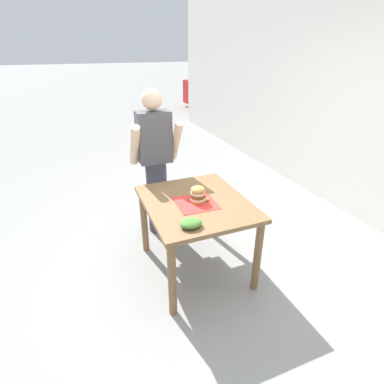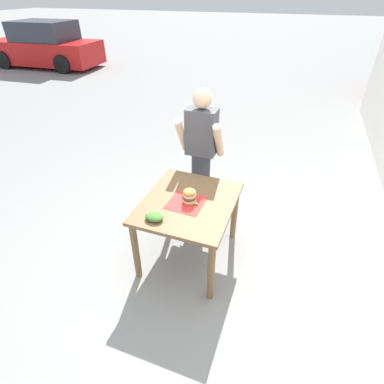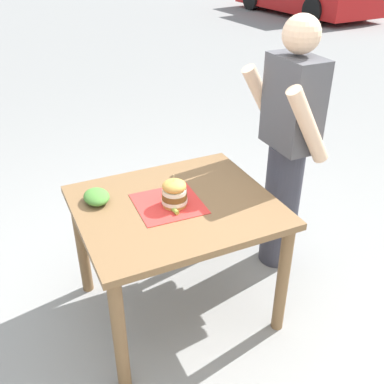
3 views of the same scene
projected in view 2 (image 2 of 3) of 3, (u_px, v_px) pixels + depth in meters
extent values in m
plane|color=gray|center=(189.00, 254.00, 3.54)|extent=(80.00, 80.00, 0.00)
cube|color=brown|center=(189.00, 203.00, 3.11)|extent=(0.93, 1.08, 0.04)
cylinder|color=brown|center=(136.00, 251.00, 3.07)|extent=(0.07, 0.07, 0.74)
cylinder|color=brown|center=(211.00, 272.00, 2.84)|extent=(0.07, 0.07, 0.74)
cylinder|color=brown|center=(172.00, 200.00, 3.81)|extent=(0.07, 0.07, 0.74)
cylinder|color=brown|center=(235.00, 213.00, 3.58)|extent=(0.07, 0.07, 0.74)
cube|color=red|center=(186.00, 203.00, 3.07)|extent=(0.37, 0.37, 0.00)
cylinder|color=gold|center=(190.00, 201.00, 3.08)|extent=(0.13, 0.13, 0.02)
cylinder|color=silver|center=(189.00, 199.00, 3.06)|extent=(0.14, 0.14, 0.02)
cylinder|color=brown|center=(189.00, 197.00, 3.05)|extent=(0.14, 0.14, 0.04)
cylinder|color=silver|center=(189.00, 195.00, 3.03)|extent=(0.13, 0.13, 0.02)
ellipsoid|color=gold|center=(189.00, 192.00, 3.02)|extent=(0.13, 0.13, 0.07)
cylinder|color=#D1B77F|center=(189.00, 189.00, 2.99)|extent=(0.00, 0.00, 0.05)
cylinder|color=#8EA83D|center=(195.00, 204.00, 3.03)|extent=(0.07, 0.03, 0.02)
ellipsoid|color=#477F33|center=(154.00, 217.00, 2.84)|extent=(0.18, 0.14, 0.07)
cylinder|color=#33333D|center=(201.00, 184.00, 3.97)|extent=(0.24, 0.24, 0.90)
cube|color=#4C4C51|center=(202.00, 132.00, 3.56)|extent=(0.36, 0.22, 0.56)
sphere|color=beige|center=(202.00, 98.00, 3.34)|extent=(0.22, 0.22, 0.22)
cylinder|color=beige|center=(182.00, 135.00, 3.61)|extent=(0.09, 0.34, 0.50)
cylinder|color=beige|center=(219.00, 141.00, 3.48)|extent=(0.09, 0.34, 0.50)
cube|color=red|center=(46.00, 52.00, 11.57)|extent=(4.30, 1.97, 0.80)
cube|color=#2D333D|center=(44.00, 31.00, 11.13)|extent=(2.20, 1.69, 0.66)
cylinder|color=black|center=(4.00, 60.00, 11.36)|extent=(0.65, 0.26, 0.64)
cylinder|color=black|center=(34.00, 53.00, 12.64)|extent=(0.65, 0.26, 0.64)
cylinder|color=black|center=(63.00, 64.00, 10.76)|extent=(0.65, 0.26, 0.64)
cylinder|color=black|center=(88.00, 56.00, 12.03)|extent=(0.65, 0.26, 0.64)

